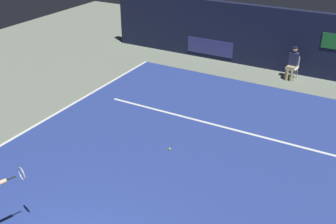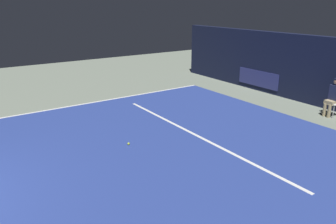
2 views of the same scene
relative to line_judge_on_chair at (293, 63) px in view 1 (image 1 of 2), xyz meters
The scene contains 7 objects.
ground_plane 7.26m from the line_judge_on_chair, 99.76° to the right, with size 29.78×29.78×0.00m, color gray.
court_surface 7.25m from the line_judge_on_chair, 99.76° to the right, with size 9.92×11.84×0.01m, color navy.
line_sideline_right 9.42m from the line_judge_on_chair, 130.75° to the right, with size 0.10×11.84×0.01m, color white.
line_service 5.24m from the line_judge_on_chair, 103.65° to the right, with size 7.74×0.10×0.01m, color white.
back_wall 1.55m from the line_judge_on_chair, 149.54° to the left, with size 14.90×0.33×2.60m.
line_judge_on_chair is the anchor object (origin of this frame).
tennis_ball 7.27m from the line_judge_on_chair, 103.64° to the right, with size 0.07×0.07×0.07m, color #CCE033.
Camera 1 is at (4.18, -3.46, 6.27)m, focal length 42.76 mm.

